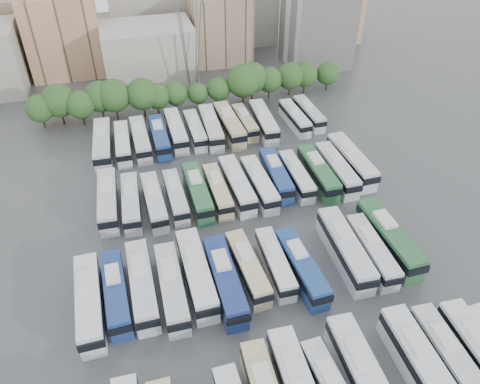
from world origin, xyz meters
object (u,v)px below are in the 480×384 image
object	(u,v)px
bus_r1_s0	(90,302)
bus_r3_s10	(264,121)
bus_r1_s3	(172,287)
bus_r3_s12	(295,118)
bus_r2_s8	(259,184)
bus_r3_s9	(245,122)
bus_r3_s13	(309,113)
electricity_pylon	(188,4)
bus_r0_s8	(364,378)
bus_r2_s3	(154,201)
bus_r1_s2	(142,285)
bus_r2_s11	(318,172)
bus_r3_s7	(211,127)
bus_r2_s13	(351,161)
bus_r1_s1	(116,292)
bus_r2_s2	(131,202)
bus_r2_s4	(176,196)
bus_r3_s2	(123,143)
bus_r0_s10	(421,367)
bus_r1_s8	(301,267)
bus_r2_s5	(198,192)
bus_r1_s4	(197,273)
bus_r3_s5	(176,130)
bus_r2_s9	(276,175)
bus_r1_s5	(225,280)
bus_r1_s10	(345,249)
bus_r3_s4	(159,137)
bus_r2_s10	(296,176)
bus_r1_s11	(372,251)
bus_r0_s11	(448,358)
bus_r1_s7	(275,263)
apartment_tower	(319,8)
bus_r3_s1	(103,144)
bus_r3_s6	(195,130)
bus_r3_s8	(229,124)
bus_r2_s6	(218,190)
bus_r3_s3	(141,139)
bus_r1_s12	(389,238)
bus_r1_s6	(248,268)

from	to	relation	value
bus_r1_s0	bus_r3_s10	distance (m)	48.38
bus_r1_s3	bus_r3_s12	bearing A→B (deg)	51.29
bus_r2_s8	bus_r3_s9	size ratio (longest dim) A/B	1.13
bus_r3_s13	electricity_pylon	bearing A→B (deg)	133.24
bus_r0_s8	bus_r2_s3	distance (m)	38.29
bus_r1_s2	bus_r3_s9	xyz separation A→B (m)	(23.33, 35.62, -0.32)
bus_r2_s11	bus_r3_s7	size ratio (longest dim) A/B	0.97
bus_r0_s8	bus_r2_s13	bearing A→B (deg)	67.32
bus_r1_s1	bus_r2_s2	xyz separation A→B (m)	(3.34, 16.98, -0.05)
bus_r2_s4	bus_r1_s1	bearing A→B (deg)	-121.52
bus_r3_s2	bus_r3_s7	xyz separation A→B (m)	(16.28, 0.96, 0.19)
electricity_pylon	bus_r3_s13	world-z (taller)	electricity_pylon
bus_r0_s10	bus_r1_s8	world-z (taller)	bus_r0_s10
bus_r1_s8	bus_r2_s5	bearing A→B (deg)	114.52
bus_r2_s2	bus_r3_s13	world-z (taller)	bus_r2_s2
bus_r1_s4	bus_r3_s5	bearing A→B (deg)	84.21
bus_r2_s9	electricity_pylon	bearing A→B (deg)	102.26
bus_r1_s5	bus_r1_s10	bearing A→B (deg)	3.05
bus_r1_s4	bus_r3_s4	distance (m)	34.40
bus_r2_s10	bus_r3_s9	xyz separation A→B (m)	(-3.10, 19.15, -0.09)
electricity_pylon	bus_r2_s9	distance (m)	41.40
bus_r2_s13	bus_r3_s13	xyz separation A→B (m)	(-0.26, 17.93, -0.37)
bus_r1_s1	bus_r1_s11	world-z (taller)	bus_r1_s1
bus_r0_s8	bus_r3_s9	xyz separation A→B (m)	(3.13, 54.07, -0.44)
bus_r1_s5	bus_r2_s11	size ratio (longest dim) A/B	1.04
bus_r0_s11	bus_r1_s7	size ratio (longest dim) A/B	1.10
bus_r3_s5	bus_r3_s2	bearing A→B (deg)	-170.35
apartment_tower	bus_r3_s1	bearing A→B (deg)	-151.30
bus_r3_s2	bus_r3_s6	world-z (taller)	bus_r3_s2
electricity_pylon	bus_r2_s2	bearing A→B (deg)	-113.89
bus_r1_s4	bus_r1_s10	xyz separation A→B (m)	(19.75, -1.10, 0.04)
bus_r2_s11	bus_r3_s6	distance (m)	25.07
bus_r2_s3	bus_r2_s4	distance (m)	3.36
bus_r2_s11	bus_r3_s7	distance (m)	23.13
bus_r1_s11	bus_r2_s3	world-z (taller)	bus_r1_s11
bus_r0_s11	bus_r1_s4	distance (m)	29.79
bus_r1_s11	bus_r3_s9	size ratio (longest dim) A/B	1.11
bus_r3_s1	bus_r2_s5	bearing A→B (deg)	-50.25
bus_r3_s8	bus_r0_s10	bearing A→B (deg)	-84.98
bus_r1_s3	bus_r3_s9	bearing A→B (deg)	62.48
bus_r1_s1	bus_r3_s6	distance (m)	39.08
bus_r1_s1	bus_r3_s1	world-z (taller)	bus_r3_s1
bus_r0_s10	bus_r1_s4	world-z (taller)	bus_r0_s10
bus_r2_s6	bus_r3_s6	world-z (taller)	bus_r3_s6
bus_r1_s5	bus_r3_s3	xyz separation A→B (m)	(-6.45, 36.36, -0.13)
bus_r1_s11	bus_r1_s12	xyz separation A→B (m)	(3.27, 1.38, 0.26)
bus_r1_s12	bus_r3_s10	distance (m)	35.81
bus_r0_s8	bus_r1_s12	size ratio (longest dim) A/B	1.00
bus_r2_s4	bus_r3_s7	distance (m)	20.91
bus_r3_s1	bus_r1_s6	bearing A→B (deg)	-61.91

